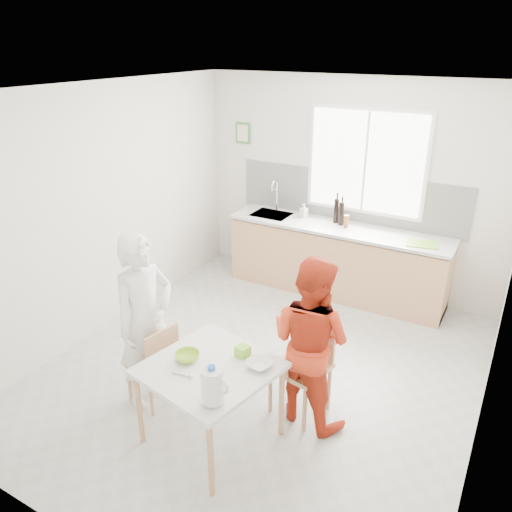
{
  "coord_description": "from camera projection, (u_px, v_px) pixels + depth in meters",
  "views": [
    {
      "loc": [
        2.0,
        -3.67,
        3.08
      ],
      "look_at": [
        -0.19,
        0.2,
        1.13
      ],
      "focal_mm": 35.0,
      "sensor_mm": 36.0,
      "label": 1
    }
  ],
  "objects": [
    {
      "name": "wine_bottle_a",
      "position": [
        336.0,
        211.0,
        6.31
      ],
      "size": [
        0.07,
        0.07,
        0.32
      ],
      "primitive_type": "cylinder",
      "color": "black",
      "rests_on": "kitchen_counter"
    },
    {
      "name": "person_white",
      "position": [
        145.0,
        322.0,
        4.34
      ],
      "size": [
        0.5,
        0.66,
        1.63
      ],
      "primitive_type": "imported",
      "rotation": [
        0.0,
        0.0,
        1.38
      ],
      "color": "white",
      "rests_on": "ground"
    },
    {
      "name": "dining_table",
      "position": [
        210.0,
        374.0,
        3.94
      ],
      "size": [
        1.09,
        1.09,
        0.71
      ],
      "rotation": [
        0.0,
        0.0,
        -0.19
      ],
      "color": "silver",
      "rests_on": "ground"
    },
    {
      "name": "picture_frame",
      "position": [
        243.0,
        133.0,
        6.78
      ],
      "size": [
        0.22,
        0.03,
        0.28
      ],
      "color": "#3C843D",
      "rests_on": "room_shell"
    },
    {
      "name": "milk_jug",
      "position": [
        213.0,
        385.0,
        3.46
      ],
      "size": [
        0.23,
        0.16,
        0.29
      ],
      "rotation": [
        0.0,
        0.0,
        -0.19
      ],
      "color": "white",
      "rests_on": "dining_table"
    },
    {
      "name": "kitchen_counter",
      "position": [
        335.0,
        263.0,
        6.45
      ],
      "size": [
        2.84,
        0.64,
        1.37
      ],
      "color": "tan",
      "rests_on": "ground"
    },
    {
      "name": "spoon",
      "position": [
        181.0,
        375.0,
        3.8
      ],
      "size": [
        0.16,
        0.04,
        0.01
      ],
      "primitive_type": "cylinder",
      "rotation": [
        0.0,
        1.57,
        0.15
      ],
      "color": "#A5A5AA",
      "rests_on": "dining_table"
    },
    {
      "name": "chair_far",
      "position": [
        306.0,
        358.0,
        4.35
      ],
      "size": [
        0.51,
        0.51,
        0.94
      ],
      "rotation": [
        0.0,
        0.0,
        -0.19
      ],
      "color": "tan",
      "rests_on": "ground"
    },
    {
      "name": "soap_bottle",
      "position": [
        304.0,
        210.0,
        6.54
      ],
      "size": [
        0.1,
        0.1,
        0.18
      ],
      "primitive_type": "imported",
      "rotation": [
        0.0,
        0.0,
        -0.34
      ],
      "color": "#999999",
      "rests_on": "kitchen_counter"
    },
    {
      "name": "bowl_green",
      "position": [
        187.0,
        356.0,
        3.98
      ],
      "size": [
        0.23,
        0.23,
        0.06
      ],
      "primitive_type": "imported",
      "rotation": [
        0.0,
        0.0,
        -0.19
      ],
      "color": "#9BCF2F",
      "rests_on": "dining_table"
    },
    {
      "name": "person_red",
      "position": [
        310.0,
        341.0,
        4.15
      ],
      "size": [
        0.84,
        0.71,
        1.53
      ],
      "primitive_type": "imported",
      "rotation": [
        0.0,
        0.0,
        2.95
      ],
      "color": "red",
      "rests_on": "ground"
    },
    {
      "name": "bowl_white",
      "position": [
        259.0,
        364.0,
        3.9
      ],
      "size": [
        0.23,
        0.23,
        0.05
      ],
      "primitive_type": "imported",
      "rotation": [
        0.0,
        0.0,
        -0.19
      ],
      "color": "white",
      "rests_on": "dining_table"
    },
    {
      "name": "green_box",
      "position": [
        243.0,
        351.0,
        4.03
      ],
      "size": [
        0.12,
        0.12,
        0.09
      ],
      "primitive_type": "cube",
      "rotation": [
        0.0,
        0.0,
        -0.19
      ],
      "color": "#84C92E",
      "rests_on": "dining_table"
    },
    {
      "name": "backsplash",
      "position": [
        348.0,
        197.0,
        6.36
      ],
      "size": [
        3.0,
        0.02,
        0.65
      ],
      "primitive_type": "cube",
      "color": "white",
      "rests_on": "room_shell"
    },
    {
      "name": "ground",
      "position": [
        263.0,
        369.0,
        5.06
      ],
      "size": [
        4.5,
        4.5,
        0.0
      ],
      "primitive_type": "plane",
      "color": "#B7B7B2",
      "rests_on": "ground"
    },
    {
      "name": "jar_amber",
      "position": [
        346.0,
        221.0,
        6.17
      ],
      "size": [
        0.06,
        0.06,
        0.16
      ],
      "primitive_type": "cylinder",
      "color": "brown",
      "rests_on": "kitchen_counter"
    },
    {
      "name": "wine_bottle_b",
      "position": [
        341.0,
        214.0,
        6.23
      ],
      "size": [
        0.07,
        0.07,
        0.3
      ],
      "primitive_type": "cylinder",
      "color": "black",
      "rests_on": "kitchen_counter"
    },
    {
      "name": "room_shell",
      "position": [
        264.0,
        215.0,
        4.4
      ],
      "size": [
        4.5,
        4.5,
        4.5
      ],
      "color": "silver",
      "rests_on": "ground"
    },
    {
      "name": "cutting_board",
      "position": [
        422.0,
        244.0,
        5.7
      ],
      "size": [
        0.39,
        0.32,
        0.01
      ],
      "primitive_type": "cube",
      "rotation": [
        0.0,
        0.0,
        0.2
      ],
      "color": "#76BC2B",
      "rests_on": "kitchen_counter"
    },
    {
      "name": "window",
      "position": [
        366.0,
        162.0,
        6.07
      ],
      "size": [
        1.5,
        0.06,
        1.3
      ],
      "color": "white",
      "rests_on": "room_shell"
    },
    {
      "name": "chair_left",
      "position": [
        156.0,
        362.0,
        4.43
      ],
      "size": [
        0.44,
        0.44,
        0.8
      ],
      "rotation": [
        0.0,
        0.0,
        -1.77
      ],
      "color": "tan",
      "rests_on": "ground"
    }
  ]
}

